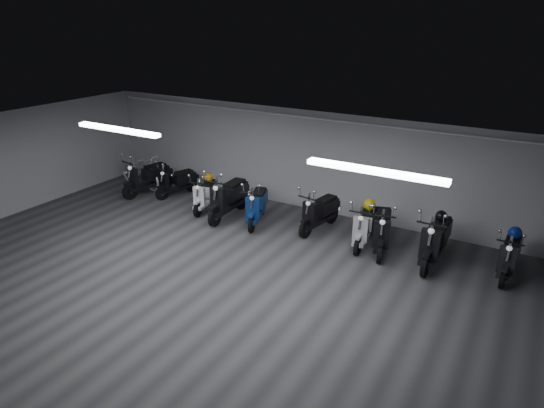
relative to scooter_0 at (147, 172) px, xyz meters
The scene contains 21 objects.
floor 6.09m from the scooter_0, 35.96° to the right, with size 14.00×10.00×0.01m, color #373739.
ceiling 6.40m from the scooter_0, 35.96° to the right, with size 14.00×10.00×0.01m, color gray.
back_wall 5.15m from the scooter_0, 16.54° to the left, with size 14.00×0.01×2.80m, color #A9A9AC.
fluor_strip_left 3.78m from the scooter_0, 53.39° to the right, with size 2.40×0.18×0.08m, color white.
fluor_strip_right 8.54m from the scooter_0, 17.91° to the right, with size 2.40×0.18×0.08m, color white.
conduit 5.43m from the scooter_0, 15.62° to the left, with size 0.05×0.05×13.60m, color white.
scooter_0 is the anchor object (origin of this frame).
scooter_1 0.95m from the scooter_0, 20.59° to the left, with size 0.53×1.59×1.19m, color black, non-canonical shape.
scooter_2 2.33m from the scooter_0, ahead, with size 0.54×1.61×1.20m, color white, non-canonical shape.
scooter_3 3.19m from the scooter_0, ahead, with size 0.67×2.00×1.49m, color black, non-canonical shape.
scooter_4 4.05m from the scooter_0, ahead, with size 0.58×1.75×1.30m, color navy, non-canonical shape.
scooter_5 5.67m from the scooter_0, ahead, with size 0.58×1.75×1.30m, color black, non-canonical shape.
scooter_6 6.96m from the scooter_0, ahead, with size 0.58×1.75×1.30m, color #B1B0B4, non-canonical shape.
scooter_7 7.39m from the scooter_0, ahead, with size 0.62×1.85×1.38m, color black, non-canonical shape.
scooter_8 8.59m from the scooter_0, ahead, with size 0.66×1.99×1.48m, color black, non-canonical shape.
scooter_9 10.06m from the scooter_0, ahead, with size 0.56×1.68×1.25m, color black, non-canonical shape.
bicycle 0.80m from the scooter_0, 151.50° to the left, with size 0.71×2.00×1.29m, color silver.
helmet_0 2.29m from the scooter_0, ahead, with size 0.26×0.26×0.26m, color #C4780B.
helmet_1 8.61m from the scooter_0, ahead, with size 0.25×0.25×0.25m, color black.
helmet_2 6.95m from the scooter_0, ahead, with size 0.28×0.28×0.28m, color #BEAC0B.
helmet_3 10.08m from the scooter_0, ahead, with size 0.27×0.27×0.27m, color navy.
Camera 1 is at (5.27, -6.23, 5.12)m, focal length 30.97 mm.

